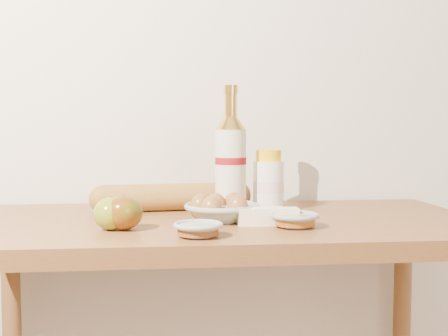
% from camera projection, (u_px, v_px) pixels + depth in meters
% --- Properties ---
extents(back_wall, '(3.50, 0.02, 2.60)m').
position_uv_depth(back_wall, '(211.00, 62.00, 1.60)').
color(back_wall, beige).
rests_on(back_wall, ground).
extents(table, '(1.20, 0.60, 0.90)m').
position_uv_depth(table, '(223.00, 271.00, 1.31)').
color(table, brown).
rests_on(table, ground).
extents(bourbon_bottle, '(0.09, 0.09, 0.31)m').
position_uv_depth(bourbon_bottle, '(231.00, 162.00, 1.38)').
color(bourbon_bottle, beige).
rests_on(bourbon_bottle, table).
extents(cream_bottle, '(0.08, 0.08, 0.16)m').
position_uv_depth(cream_bottle, '(268.00, 183.00, 1.42)').
color(cream_bottle, white).
rests_on(cream_bottle, table).
extents(egg_bowl, '(0.22, 0.22, 0.06)m').
position_uv_depth(egg_bowl, '(221.00, 210.00, 1.27)').
color(egg_bowl, '#95A39E').
rests_on(egg_bowl, table).
extents(baguette, '(0.42, 0.12, 0.07)m').
position_uv_depth(baguette, '(172.00, 197.00, 1.43)').
color(baguette, '#B07C35').
rests_on(baguette, table).
extents(apple_yellowgreen, '(0.08, 0.08, 0.07)m').
position_uv_depth(apple_yellowgreen, '(111.00, 214.00, 1.15)').
color(apple_yellowgreen, olive).
rests_on(apple_yellowgreen, table).
extents(apple_redgreen_front, '(0.09, 0.09, 0.07)m').
position_uv_depth(apple_redgreen_front, '(124.00, 212.00, 1.15)').
color(apple_redgreen_front, maroon).
rests_on(apple_redgreen_front, table).
extents(sugar_bowl, '(0.10, 0.10, 0.03)m').
position_uv_depth(sugar_bowl, '(198.00, 229.00, 1.08)').
color(sugar_bowl, '#99A7A1').
rests_on(sugar_bowl, table).
extents(syrup_bowl, '(0.11, 0.11, 0.03)m').
position_uv_depth(syrup_bowl, '(295.00, 220.00, 1.19)').
color(syrup_bowl, '#8D9A94').
rests_on(syrup_bowl, table).
extents(butter_stick, '(0.13, 0.04, 0.04)m').
position_uv_depth(butter_stick, '(268.00, 217.00, 1.22)').
color(butter_stick, '#F4E9BD').
rests_on(butter_stick, table).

